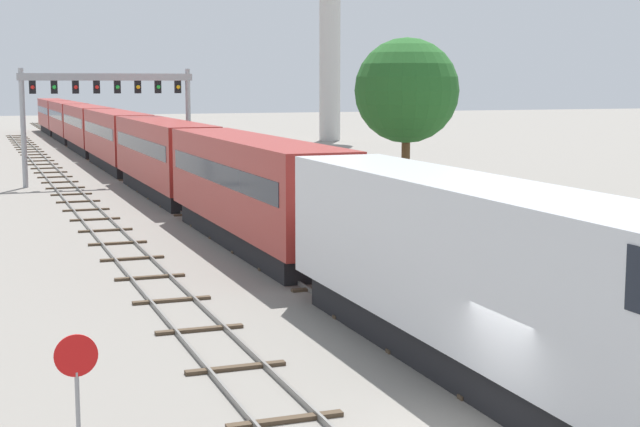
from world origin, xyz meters
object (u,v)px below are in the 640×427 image
object	(u,v)px
signal_gantry	(107,99)
trackside_tree_left	(407,91)
stop_sign	(77,390)
passenger_train	(115,138)

from	to	relation	value
signal_gantry	trackside_tree_left	bearing A→B (deg)	-34.76
trackside_tree_left	stop_sign	bearing A→B (deg)	-122.47
passenger_train	signal_gantry	world-z (taller)	signal_gantry
stop_sign	trackside_tree_left	bearing A→B (deg)	57.53
signal_gantry	trackside_tree_left	world-z (taller)	trackside_tree_left
passenger_train	trackside_tree_left	distance (m)	29.06
signal_gantry	stop_sign	world-z (taller)	signal_gantry
stop_sign	trackside_tree_left	distance (m)	47.17
signal_gantry	stop_sign	bearing A→B (deg)	-98.53
signal_gantry	passenger_train	bearing A→B (deg)	79.66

